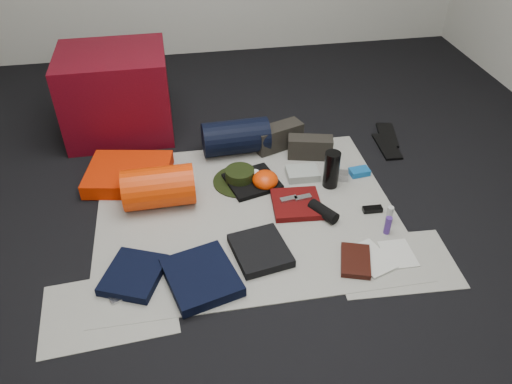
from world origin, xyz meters
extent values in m
cube|color=black|center=(0.00, 0.00, -0.01)|extent=(4.50, 4.50, 0.02)
cube|color=#B4B3A6|center=(0.00, 0.00, 0.00)|extent=(1.60, 1.30, 0.01)
cube|color=#B4B3A6|center=(-0.70, -0.55, 0.00)|extent=(0.61, 0.44, 0.00)
cube|color=#B4B3A6|center=(0.65, -0.50, 0.00)|extent=(0.60, 0.43, 0.00)
cube|color=#550611|center=(-0.69, 0.99, 0.28)|extent=(0.67, 0.56, 0.56)
cube|color=red|center=(-0.63, 0.40, 0.05)|extent=(0.53, 0.46, 0.09)
cylinder|color=red|center=(-0.46, 0.15, 0.12)|extent=(0.39, 0.23, 0.23)
cylinder|color=black|center=(-0.56, 0.15, 0.11)|extent=(0.02, 0.22, 0.22)
cylinder|color=black|center=(-0.36, 0.15, 0.11)|extent=(0.03, 0.22, 0.22)
cylinder|color=black|center=(0.03, 0.60, 0.11)|extent=(0.42, 0.23, 0.22)
cylinder|color=black|center=(0.00, 0.27, 0.01)|extent=(0.41, 0.41, 0.01)
cylinder|color=black|center=(0.00, 0.27, 0.05)|extent=(0.17, 0.17, 0.07)
cube|color=black|center=(0.30, 0.60, 0.08)|extent=(0.33, 0.22, 0.16)
cube|color=black|center=(0.47, 0.46, 0.07)|extent=(0.29, 0.16, 0.14)
cube|color=black|center=(1.00, 0.48, 0.01)|extent=(0.13, 0.30, 0.02)
cube|color=black|center=(1.05, 0.62, 0.01)|extent=(0.17, 0.31, 0.02)
cube|color=black|center=(-0.59, -0.39, 0.03)|extent=(0.34, 0.36, 0.04)
cube|color=black|center=(-0.28, -0.46, 0.03)|extent=(0.38, 0.41, 0.05)
cube|color=black|center=(0.02, -0.33, 0.03)|extent=(0.30, 0.33, 0.05)
cube|color=black|center=(0.07, 0.24, 0.02)|extent=(0.34, 0.33, 0.03)
cube|color=#4F0808|center=(0.28, -0.01, 0.02)|extent=(0.28, 0.28, 0.03)
ellipsoid|color=red|center=(0.14, 0.20, 0.06)|extent=(0.18, 0.18, 0.10)
cube|color=gray|center=(0.38, 0.26, 0.03)|extent=(0.19, 0.15, 0.05)
cylinder|color=black|center=(0.52, 0.15, 0.12)|extent=(0.11, 0.11, 0.22)
cylinder|color=black|center=(0.40, -0.11, 0.04)|extent=(0.15, 0.18, 0.07)
cube|color=#AAAAAF|center=(0.59, 0.21, 0.03)|extent=(0.12, 0.10, 0.04)
cube|color=#0F5597|center=(0.72, 0.22, 0.02)|extent=(0.12, 0.09, 0.04)
cylinder|color=#422577|center=(0.69, -0.29, 0.06)|extent=(0.04, 0.04, 0.10)
cylinder|color=#AFB4B0|center=(0.73, -0.21, 0.05)|extent=(0.03, 0.03, 0.10)
cube|color=black|center=(0.46, -0.47, 0.02)|extent=(0.20, 0.24, 0.03)
cube|color=#B9BAB1|center=(0.54, -0.46, 0.01)|extent=(0.22, 0.26, 0.01)
cube|color=#B9BAB1|center=(0.68, -0.45, 0.01)|extent=(0.15, 0.20, 0.01)
cube|color=black|center=(0.68, -0.12, 0.02)|extent=(0.11, 0.05, 0.03)
cube|color=#AAAAAF|center=(-0.67, -0.49, 0.01)|extent=(0.09, 0.09, 0.01)
cylinder|color=white|center=(0.09, 0.27, 0.05)|extent=(0.05, 0.05, 0.04)
cube|color=#AAAAAF|center=(0.24, 0.01, 0.05)|extent=(0.10, 0.05, 0.01)
cube|color=#AAAAAF|center=(0.32, 0.01, 0.05)|extent=(0.10, 0.05, 0.01)
camera|label=1|loc=(-0.31, -2.05, 1.76)|focal=35.00mm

